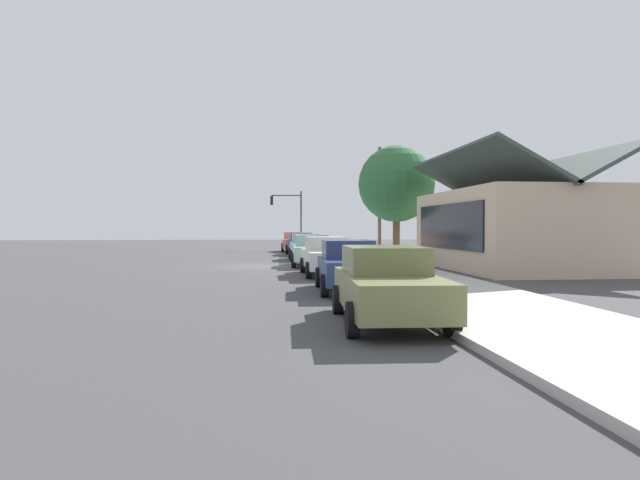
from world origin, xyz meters
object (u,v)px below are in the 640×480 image
(fire_hydrant_red, at_px, (338,255))
(utility_pole_wooden, at_px, (380,199))
(car_seafoam, at_px, (312,250))
(car_olive, at_px, (387,284))
(car_charcoal, at_px, (300,244))
(car_ivory, at_px, (327,256))
(shade_tree, at_px, (396,184))
(traffic_light_main, at_px, (289,210))
(car_skyblue, at_px, (305,246))
(car_coral, at_px, (293,242))
(car_navy, at_px, (349,265))

(fire_hydrant_red, bearing_deg, utility_pole_wooden, 153.56)
(car_seafoam, height_order, car_olive, same)
(car_charcoal, distance_m, car_ivory, 17.02)
(car_seafoam, xyz_separation_m, shade_tree, (-5.06, 5.71, 3.84))
(traffic_light_main, bearing_deg, utility_pole_wooden, 25.92)
(utility_pole_wooden, relative_size, fire_hydrant_red, 10.56)
(car_seafoam, bearing_deg, shade_tree, 134.36)
(car_skyblue, distance_m, car_seafoam, 5.34)
(car_coral, bearing_deg, utility_pole_wooden, 37.48)
(shade_tree, relative_size, utility_pole_wooden, 0.94)
(shade_tree, bearing_deg, fire_hydrant_red, -46.69)
(car_charcoal, relative_size, car_seafoam, 1.09)
(car_ivory, bearing_deg, car_seafoam, -178.60)
(car_navy, distance_m, car_olive, 5.81)
(car_seafoam, distance_m, traffic_light_main, 20.98)
(car_skyblue, bearing_deg, car_seafoam, -0.02)
(car_skyblue, height_order, car_olive, same)
(car_ivory, xyz_separation_m, traffic_light_main, (-26.38, -0.28, 2.67))
(traffic_light_main, relative_size, utility_pole_wooden, 0.69)
(car_seafoam, distance_m, fire_hydrant_red, 1.92)
(traffic_light_main, bearing_deg, car_charcoal, 2.16)
(car_skyblue, bearing_deg, car_olive, 0.72)
(car_skyblue, bearing_deg, shade_tree, 87.92)
(car_seafoam, xyz_separation_m, car_olive, (17.23, 0.04, 0.00))
(car_olive, height_order, traffic_light_main, traffic_light_main)
(car_olive, xyz_separation_m, fire_hydrant_red, (-18.35, 1.49, -0.32))
(fire_hydrant_red, bearing_deg, car_ivory, -11.67)
(car_ivory, relative_size, shade_tree, 0.67)
(car_coral, bearing_deg, shade_tree, 27.76)
(car_ivory, distance_m, utility_pole_wooden, 16.00)
(shade_tree, bearing_deg, car_olive, -14.27)
(car_ivory, bearing_deg, car_navy, -0.26)
(car_skyblue, xyz_separation_m, car_seafoam, (5.34, -0.08, 0.00))
(car_ivory, height_order, shade_tree, shade_tree)
(car_skyblue, bearing_deg, car_charcoal, 179.44)
(car_seafoam, distance_m, shade_tree, 8.54)
(car_charcoal, xyz_separation_m, utility_pole_wooden, (2.28, 5.31, 3.11))
(car_olive, bearing_deg, shade_tree, 168.22)
(car_seafoam, relative_size, car_ivory, 0.94)
(car_seafoam, xyz_separation_m, car_ivory, (5.57, 0.15, 0.00))
(car_charcoal, relative_size, shade_tree, 0.69)
(car_skyblue, xyz_separation_m, car_navy, (16.76, 0.06, -0.00))
(utility_pole_wooden, distance_m, fire_hydrant_red, 9.62)
(car_charcoal, height_order, fire_hydrant_red, car_charcoal)
(car_olive, bearing_deg, car_seafoam, -177.37)
(car_olive, xyz_separation_m, traffic_light_main, (-38.04, -0.17, 2.68))
(shade_tree, bearing_deg, car_seafoam, -48.46)
(car_navy, height_order, car_olive, same)
(car_charcoal, distance_m, shade_tree, 9.25)
(car_navy, height_order, shade_tree, shade_tree)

